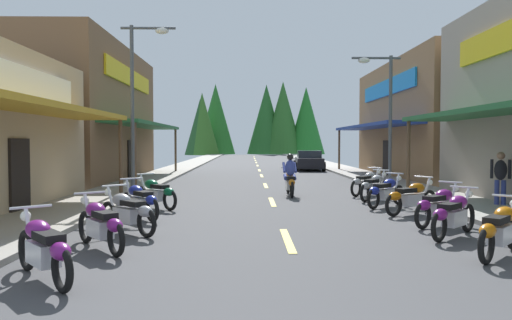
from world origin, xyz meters
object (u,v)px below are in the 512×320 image
object	(u,v)px
motorcycle_parked_left_3	(139,200)
motorcycle_parked_left_4	(156,192)
motorcycle_parked_right_0	(500,229)
motorcycle_parked_left_0	(44,248)
motorcycle_parked_left_2	(127,211)
parked_car_curbside	(309,161)
motorcycle_parked_right_3	(411,197)
pedestrian_by_shop	(500,176)
motorcycle_parked_right_2	(439,205)
motorcycle_parked_right_5	(374,186)
rider_cruising_lead	(290,178)
motorcycle_parked_right_4	(386,191)
streetlamp_left	(140,86)
motorcycle_parked_right_1	(454,214)
motorcycle_parked_left_1	(100,224)
streetlamp_right	(383,102)
motorcycle_parked_right_6	(367,182)

from	to	relation	value
motorcycle_parked_left_3	motorcycle_parked_left_4	distance (m)	1.93
motorcycle_parked_right_0	motorcycle_parked_left_0	distance (m)	7.42
motorcycle_parked_left_2	parked_car_curbside	bearing A→B (deg)	-62.83
motorcycle_parked_right_3	motorcycle_parked_left_3	distance (m)	7.35
parked_car_curbside	motorcycle_parked_left_2	bearing A→B (deg)	166.86
pedestrian_by_shop	parked_car_curbside	xyz separation A→B (m)	(-3.25, 19.77, -0.31)
motorcycle_parked_right_2	motorcycle_parked_left_3	distance (m)	7.47
motorcycle_parked_right_0	motorcycle_parked_left_4	distance (m)	9.47
motorcycle_parked_right_5	rider_cruising_lead	world-z (taller)	rider_cruising_lead
motorcycle_parked_right_4	motorcycle_parked_left_2	xyz separation A→B (m)	(-6.87, -4.13, 0.00)
streetlamp_left	motorcycle_parked_right_1	xyz separation A→B (m)	(8.35, -8.12, -3.62)
motorcycle_parked_left_1	motorcycle_parked_left_4	size ratio (longest dim) A/B	1.10
rider_cruising_lead	pedestrian_by_shop	distance (m)	6.97
motorcycle_parked_right_3	motorcycle_parked_right_2	bearing A→B (deg)	-121.21
motorcycle_parked_right_2	rider_cruising_lead	size ratio (longest dim) A/B	0.80
pedestrian_by_shop	motorcycle_parked_right_1	bearing A→B (deg)	-14.58
motorcycle_parked_right_0	motorcycle_parked_right_2	world-z (taller)	same
motorcycle_parked_right_3	motorcycle_parked_right_5	bearing A→B (deg)	60.24
motorcycle_parked_left_4	rider_cruising_lead	distance (m)	5.47
streetlamp_left	motorcycle_parked_right_3	bearing A→B (deg)	-30.14
motorcycle_parked_left_4	parked_car_curbside	world-z (taller)	parked_car_curbside
motorcycle_parked_left_0	pedestrian_by_shop	distance (m)	12.85
streetlamp_left	motorcycle_parked_right_0	world-z (taller)	streetlamp_left
motorcycle_parked_right_2	motorcycle_parked_left_2	size ratio (longest dim) A/B	1.06
motorcycle_parked_left_1	motorcycle_parked_right_3	bearing A→B (deg)	-97.63
streetlamp_right	parked_car_curbside	xyz separation A→B (m)	(-1.28, 14.08, -3.00)
motorcycle_parked_right_3	pedestrian_by_shop	size ratio (longest dim) A/B	1.08
streetlamp_left	motorcycle_parked_left_4	size ratio (longest dim) A/B	4.00
motorcycle_parked_left_3	motorcycle_parked_right_1	bearing A→B (deg)	-147.33
motorcycle_parked_left_2	motorcycle_parked_left_0	bearing A→B (deg)	129.11
motorcycle_parked_right_6	motorcycle_parked_left_3	size ratio (longest dim) A/B	0.93
pedestrian_by_shop	motorcycle_parked_left_4	bearing A→B (deg)	-68.28
motorcycle_parked_right_6	motorcycle_parked_right_1	bearing A→B (deg)	-134.48
motorcycle_parked_right_4	motorcycle_parked_right_5	world-z (taller)	same
motorcycle_parked_right_5	motorcycle_parked_right_1	bearing A→B (deg)	-140.76
streetlamp_right	motorcycle_parked_right_3	xyz separation A→B (m)	(-1.11, -6.83, -3.20)
streetlamp_left	motorcycle_parked_right_6	size ratio (longest dim) A/B	3.91
streetlamp_right	motorcycle_parked_left_0	bearing A→B (deg)	-123.18
motorcycle_parked_left_3	parked_car_curbside	size ratio (longest dim) A/B	0.40
motorcycle_parked_right_1	motorcycle_parked_left_0	world-z (taller)	same
streetlamp_right	motorcycle_parked_right_5	xyz separation A→B (m)	(-1.29, -3.61, -3.20)
motorcycle_parked_left_2	rider_cruising_lead	bearing A→B (deg)	-76.35
motorcycle_parked_right_4	motorcycle_parked_left_3	world-z (taller)	same
motorcycle_parked_right_5	motorcycle_parked_right_2	bearing A→B (deg)	-138.10
motorcycle_parked_left_4	rider_cruising_lead	world-z (taller)	rider_cruising_lead
streetlamp_right	motorcycle_parked_left_2	bearing A→B (deg)	-131.12
streetlamp_left	motorcycle_parked_right_0	size ratio (longest dim) A/B	3.95
motorcycle_parked_right_0	motorcycle_parked_right_3	world-z (taller)	same
motorcycle_parked_left_3	parked_car_curbside	xyz separation A→B (m)	(7.16, 21.54, 0.20)
streetlamp_right	motorcycle_parked_left_2	xyz separation A→B (m)	(-8.25, -9.45, -3.20)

